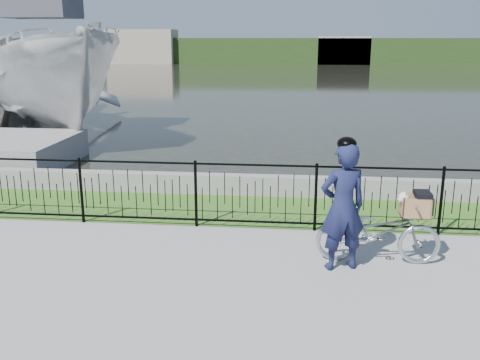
# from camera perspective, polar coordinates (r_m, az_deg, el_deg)

# --- Properties ---
(ground) EXTENTS (120.00, 120.00, 0.00)m
(ground) POSITION_cam_1_polar(r_m,az_deg,el_deg) (7.59, 0.65, -9.31)
(ground) COLOR gray
(ground) RESTS_ON ground
(grass_strip) EXTENTS (60.00, 2.00, 0.01)m
(grass_strip) POSITION_cam_1_polar(r_m,az_deg,el_deg) (10.01, 2.04, -3.18)
(grass_strip) COLOR #3A6620
(grass_strip) RESTS_ON ground
(water) EXTENTS (120.00, 120.00, 0.00)m
(water) POSITION_cam_1_polar(r_m,az_deg,el_deg) (40.02, 5.13, 10.48)
(water) COLOR black
(water) RESTS_ON ground
(quay_wall) EXTENTS (60.00, 0.30, 0.40)m
(quay_wall) POSITION_cam_1_polar(r_m,az_deg,el_deg) (10.91, 2.41, -0.57)
(quay_wall) COLOR gray
(quay_wall) RESTS_ON ground
(fence) EXTENTS (14.00, 0.06, 1.15)m
(fence) POSITION_cam_1_polar(r_m,az_deg,el_deg) (8.89, 1.62, -1.68)
(fence) COLOR black
(fence) RESTS_ON ground
(far_treeline) EXTENTS (120.00, 6.00, 3.00)m
(far_treeline) POSITION_cam_1_polar(r_m,az_deg,el_deg) (66.91, 5.58, 13.56)
(far_treeline) COLOR #243D17
(far_treeline) RESTS_ON ground
(far_building_left) EXTENTS (8.00, 4.00, 4.00)m
(far_building_left) POSITION_cam_1_polar(r_m,az_deg,el_deg) (67.52, -10.36, 13.83)
(far_building_left) COLOR gray
(far_building_left) RESTS_ON ground
(far_building_right) EXTENTS (6.00, 3.00, 3.20)m
(far_building_right) POSITION_cam_1_polar(r_m,az_deg,el_deg) (65.63, 10.96, 13.42)
(far_building_right) COLOR gray
(far_building_right) RESTS_ON ground
(bicycle_rig) EXTENTS (1.74, 0.61, 1.08)m
(bicycle_rig) POSITION_cam_1_polar(r_m,az_deg,el_deg) (7.86, 14.62, -5.27)
(bicycle_rig) COLOR #A7ACB3
(bicycle_rig) RESTS_ON ground
(cyclist) EXTENTS (0.75, 0.62, 1.85)m
(cyclist) POSITION_cam_1_polar(r_m,az_deg,el_deg) (7.39, 10.91, -2.69)
(cyclist) COLOR #161A3D
(cyclist) RESTS_ON ground
(boat_near) EXTENTS (8.36, 9.10, 5.28)m
(boat_near) POSITION_cam_1_polar(r_m,az_deg,el_deg) (18.05, -20.07, 10.16)
(boat_near) COLOR #B2B2B2
(boat_near) RESTS_ON water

